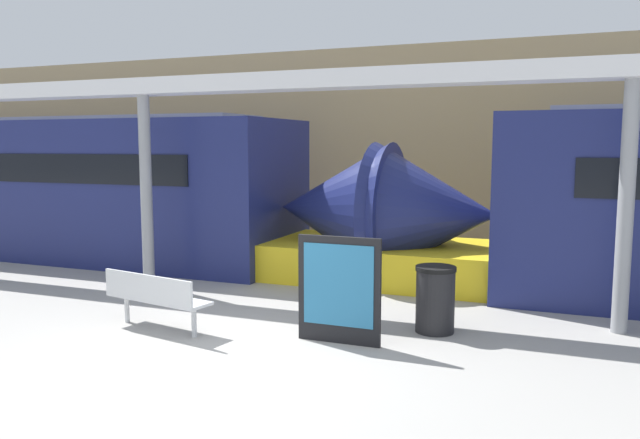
{
  "coord_description": "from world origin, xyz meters",
  "views": [
    {
      "loc": [
        3.86,
        -6.27,
        2.59
      ],
      "look_at": [
        0.26,
        2.87,
        1.4
      ],
      "focal_mm": 35.0,
      "sensor_mm": 36.0,
      "label": 1
    }
  ],
  "objects_px": {
    "bench_near": "(154,295)",
    "trash_bin": "(435,299)",
    "support_column_near": "(146,192)",
    "poster_board": "(339,290)",
    "train_right": "(9,187)",
    "support_column_far": "(626,208)"
  },
  "relations": [
    {
      "from": "poster_board",
      "to": "support_column_near",
      "type": "bearing_deg",
      "value": 157.01
    },
    {
      "from": "trash_bin",
      "to": "support_column_far",
      "type": "height_order",
      "value": "support_column_far"
    },
    {
      "from": "poster_board",
      "to": "support_column_near",
      "type": "distance_m",
      "value": 4.87
    },
    {
      "from": "train_right",
      "to": "poster_board",
      "type": "height_order",
      "value": "train_right"
    },
    {
      "from": "bench_near",
      "to": "support_column_near",
      "type": "relative_size",
      "value": 0.5
    },
    {
      "from": "train_right",
      "to": "bench_near",
      "type": "xyz_separation_m",
      "value": [
        7.57,
        -4.47,
        -1.03
      ]
    },
    {
      "from": "train_right",
      "to": "trash_bin",
      "type": "xyz_separation_m",
      "value": [
        11.22,
        -3.09,
        -1.07
      ]
    },
    {
      "from": "bench_near",
      "to": "trash_bin",
      "type": "bearing_deg",
      "value": 31.5
    },
    {
      "from": "bench_near",
      "to": "trash_bin",
      "type": "relative_size",
      "value": 1.86
    },
    {
      "from": "support_column_far",
      "to": "support_column_near",
      "type": "bearing_deg",
      "value": 180.0
    },
    {
      "from": "train_right",
      "to": "bench_near",
      "type": "relative_size",
      "value": 11.3
    },
    {
      "from": "poster_board",
      "to": "bench_near",
      "type": "bearing_deg",
      "value": -170.48
    },
    {
      "from": "bench_near",
      "to": "trash_bin",
      "type": "distance_m",
      "value": 3.9
    },
    {
      "from": "bench_near",
      "to": "trash_bin",
      "type": "xyz_separation_m",
      "value": [
        3.64,
        1.38,
        -0.04
      ]
    },
    {
      "from": "poster_board",
      "to": "train_right",
      "type": "bearing_deg",
      "value": 158.3
    },
    {
      "from": "train_right",
      "to": "poster_board",
      "type": "xyz_separation_m",
      "value": [
        10.14,
        -4.04,
        -0.82
      ]
    },
    {
      "from": "trash_bin",
      "to": "poster_board",
      "type": "relative_size",
      "value": 0.65
    },
    {
      "from": "trash_bin",
      "to": "support_column_far",
      "type": "bearing_deg",
      "value": 20.95
    },
    {
      "from": "support_column_near",
      "to": "bench_near",
      "type": "bearing_deg",
      "value": -51.67
    },
    {
      "from": "trash_bin",
      "to": "support_column_near",
      "type": "distance_m",
      "value": 5.67
    },
    {
      "from": "support_column_near",
      "to": "poster_board",
      "type": "bearing_deg",
      "value": -22.99
    },
    {
      "from": "trash_bin",
      "to": "support_column_far",
      "type": "relative_size",
      "value": 0.27
    }
  ]
}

